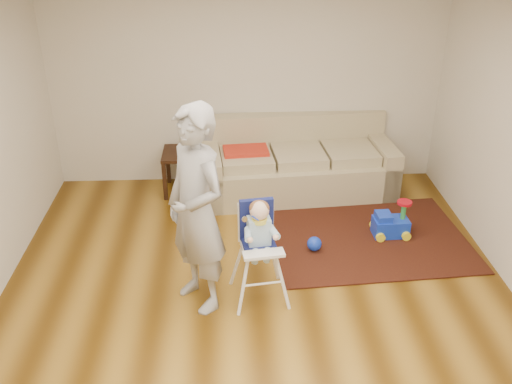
{
  "coord_description": "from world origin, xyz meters",
  "views": [
    {
      "loc": [
        -0.23,
        -4.3,
        3.46
      ],
      "look_at": [
        0.0,
        0.4,
        1.0
      ],
      "focal_mm": 40.0,
      "sensor_mm": 36.0,
      "label": 1
    }
  ],
  "objects_px": {
    "sofa": "(298,159)",
    "adult": "(196,211)",
    "side_table": "(185,171)",
    "toy_ball": "(314,244)",
    "ride_on_toy": "(391,218)",
    "high_chair": "(259,252)"
  },
  "relations": [
    {
      "from": "sofa",
      "to": "adult",
      "type": "bearing_deg",
      "value": -122.56
    },
    {
      "from": "side_table",
      "to": "toy_ball",
      "type": "bearing_deg",
      "value": -46.01
    },
    {
      "from": "side_table",
      "to": "ride_on_toy",
      "type": "xyz_separation_m",
      "value": [
        2.38,
        -1.25,
        -0.04
      ]
    },
    {
      "from": "side_table",
      "to": "toy_ball",
      "type": "relative_size",
      "value": 3.45
    },
    {
      "from": "sofa",
      "to": "side_table",
      "type": "relative_size",
      "value": 4.59
    },
    {
      "from": "sofa",
      "to": "adult",
      "type": "xyz_separation_m",
      "value": [
        -1.17,
        -2.2,
        0.51
      ]
    },
    {
      "from": "sofa",
      "to": "ride_on_toy",
      "type": "distance_m",
      "value": 1.5
    },
    {
      "from": "side_table",
      "to": "high_chair",
      "type": "relative_size",
      "value": 0.52
    },
    {
      "from": "sofa",
      "to": "ride_on_toy",
      "type": "bearing_deg",
      "value": -55.3
    },
    {
      "from": "side_table",
      "to": "ride_on_toy",
      "type": "distance_m",
      "value": 2.69
    },
    {
      "from": "ride_on_toy",
      "to": "adult",
      "type": "xyz_separation_m",
      "value": [
        -2.11,
        -1.06,
        0.75
      ]
    },
    {
      "from": "adult",
      "to": "toy_ball",
      "type": "bearing_deg",
      "value": 86.1
    },
    {
      "from": "sofa",
      "to": "side_table",
      "type": "bearing_deg",
      "value": 171.02
    },
    {
      "from": "side_table",
      "to": "adult",
      "type": "distance_m",
      "value": 2.44
    },
    {
      "from": "sofa",
      "to": "ride_on_toy",
      "type": "xyz_separation_m",
      "value": [
        0.94,
        -1.14,
        -0.24
      ]
    },
    {
      "from": "ride_on_toy",
      "to": "side_table",
      "type": "bearing_deg",
      "value": 149.98
    },
    {
      "from": "adult",
      "to": "high_chair",
      "type": "bearing_deg",
      "value": 56.94
    },
    {
      "from": "sofa",
      "to": "high_chair",
      "type": "bearing_deg",
      "value": -110.36
    },
    {
      "from": "side_table",
      "to": "toy_ball",
      "type": "distance_m",
      "value": 2.14
    },
    {
      "from": "side_table",
      "to": "sofa",
      "type": "bearing_deg",
      "value": -4.34
    },
    {
      "from": "sofa",
      "to": "high_chair",
      "type": "distance_m",
      "value": 2.25
    },
    {
      "from": "side_table",
      "to": "toy_ball",
      "type": "xyz_separation_m",
      "value": [
        1.48,
        -1.53,
        -0.18
      ]
    }
  ]
}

